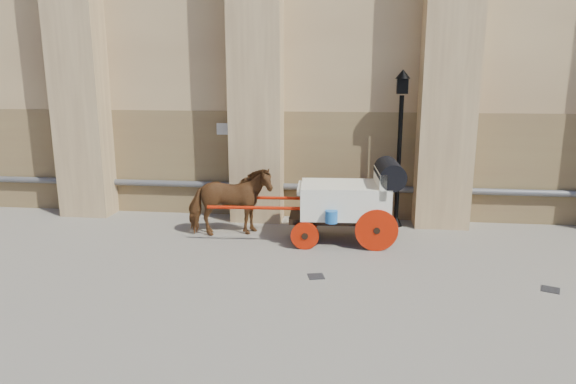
# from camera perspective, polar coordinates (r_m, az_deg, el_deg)

# --- Properties ---
(ground) EXTENTS (90.00, 90.00, 0.00)m
(ground) POSITION_cam_1_polar(r_m,az_deg,el_deg) (11.06, -1.49, -8.31)
(ground) COLOR slate
(ground) RESTS_ON ground
(horse) EXTENTS (2.25, 1.47, 1.75)m
(horse) POSITION_cam_1_polar(r_m,az_deg,el_deg) (12.97, -6.47, -1.09)
(horse) COLOR brown
(horse) RESTS_ON ground
(carriage) EXTENTS (4.68, 1.72, 2.02)m
(carriage) POSITION_cam_1_polar(r_m,az_deg,el_deg) (12.48, 7.02, -0.67)
(carriage) COLOR black
(carriage) RESTS_ON ground
(street_lamp) EXTENTS (0.39, 0.39, 4.13)m
(street_lamp) POSITION_cam_1_polar(r_m,az_deg,el_deg) (13.76, 12.28, 5.15)
(street_lamp) COLOR black
(street_lamp) RESTS_ON ground
(drain_grate_near) EXTENTS (0.39, 0.39, 0.01)m
(drain_grate_near) POSITION_cam_1_polar(r_m,az_deg,el_deg) (10.56, 3.13, -9.34)
(drain_grate_near) COLOR black
(drain_grate_near) RESTS_ON ground
(drain_grate_far) EXTENTS (0.42, 0.42, 0.01)m
(drain_grate_far) POSITION_cam_1_polar(r_m,az_deg,el_deg) (11.14, 27.15, -9.62)
(drain_grate_far) COLOR black
(drain_grate_far) RESTS_ON ground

